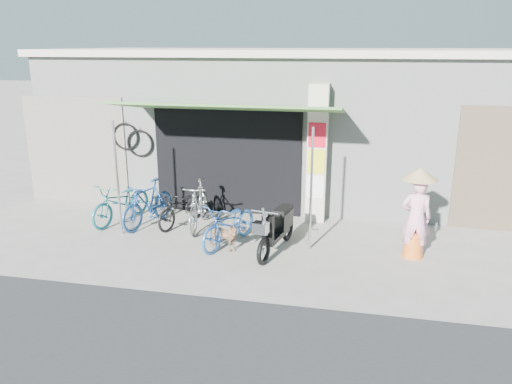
% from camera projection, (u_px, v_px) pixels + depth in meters
% --- Properties ---
extents(ground, '(80.00, 80.00, 0.00)m').
position_uv_depth(ground, '(256.00, 261.00, 9.07)').
color(ground, gray).
rests_on(ground, ground).
extents(bicycle_shop, '(12.30, 5.30, 3.66)m').
position_uv_depth(bicycle_shop, '(294.00, 120.00, 13.32)').
color(bicycle_shop, '#A6ACA4').
rests_on(bicycle_shop, ground).
extents(shop_pillar, '(0.42, 0.44, 3.00)m').
position_uv_depth(shop_pillar, '(317.00, 154.00, 10.77)').
color(shop_pillar, beige).
rests_on(shop_pillar, ground).
extents(awning, '(4.60, 1.88, 2.72)m').
position_uv_depth(awning, '(228.00, 109.00, 10.06)').
color(awning, '#3A652D').
rests_on(awning, ground).
extents(neighbour_left, '(2.60, 0.06, 2.60)m').
position_uv_depth(neighbour_left, '(76.00, 150.00, 12.11)').
color(neighbour_left, '#6B665B').
rests_on(neighbour_left, ground).
extents(bike_teal, '(1.07, 1.84, 0.92)m').
position_uv_depth(bike_teal, '(122.00, 202.00, 10.93)').
color(bike_teal, '#1B6E7D').
rests_on(bike_teal, ground).
extents(bike_blue, '(0.90, 1.71, 0.99)m').
position_uv_depth(bike_blue, '(148.00, 204.00, 10.69)').
color(bike_blue, navy).
rests_on(bike_blue, ground).
extents(bike_black, '(1.01, 1.62, 0.81)m').
position_uv_depth(bike_black, '(182.00, 207.00, 10.74)').
color(bike_black, black).
rests_on(bike_black, ground).
extents(bike_silver, '(0.65, 1.74, 1.02)m').
position_uv_depth(bike_silver, '(198.00, 205.00, 10.57)').
color(bike_silver, '#AFB0B4').
rests_on(bike_silver, ground).
extents(bike_navy, '(1.14, 1.77, 0.88)m').
position_uv_depth(bike_navy, '(230.00, 224.00, 9.66)').
color(bike_navy, '#22559E').
rests_on(bike_navy, ground).
extents(street_dog, '(0.72, 0.44, 0.56)m').
position_uv_depth(street_dog, '(223.00, 237.00, 9.42)').
color(street_dog, tan).
rests_on(street_dog, ground).
extents(moped, '(0.61, 1.74, 1.00)m').
position_uv_depth(moped, '(277.00, 228.00, 9.37)').
color(moped, black).
rests_on(moped, ground).
extents(nun, '(0.64, 0.64, 1.70)m').
position_uv_depth(nun, '(416.00, 213.00, 9.01)').
color(nun, pink).
rests_on(nun, ground).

